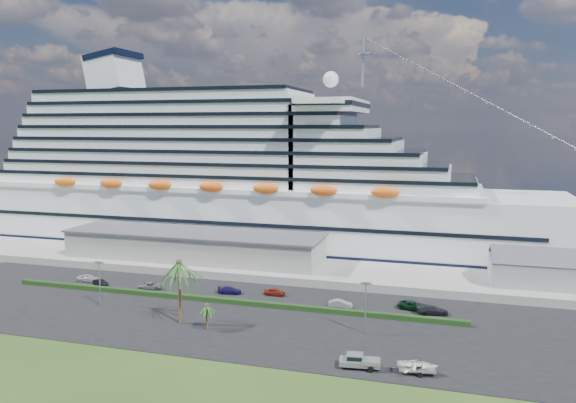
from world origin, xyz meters
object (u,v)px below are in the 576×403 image
(cruise_ship, at_px, (244,185))
(boat_trailer, at_px, (418,366))
(pickup_truck, at_px, (359,361))
(parked_car_3, at_px, (230,290))

(cruise_ship, bearing_deg, boat_trailer, -53.69)
(cruise_ship, height_order, pickup_truck, cruise_ship)
(cruise_ship, distance_m, boat_trailer, 86.36)
(cruise_ship, relative_size, pickup_truck, 33.53)
(boat_trailer, bearing_deg, pickup_truck, -177.47)
(boat_trailer, bearing_deg, cruise_ship, 126.31)
(parked_car_3, bearing_deg, cruise_ship, 9.36)
(parked_car_3, height_order, boat_trailer, boat_trailer)
(pickup_truck, bearing_deg, cruise_ship, 121.80)
(pickup_truck, distance_m, boat_trailer, 7.67)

